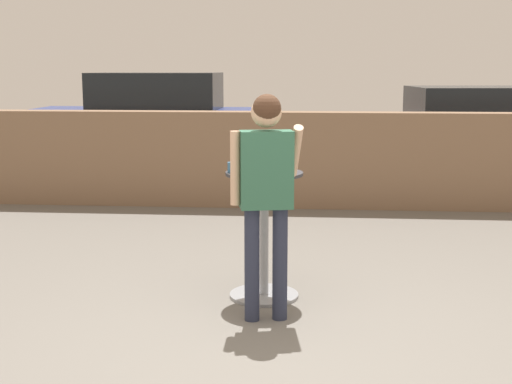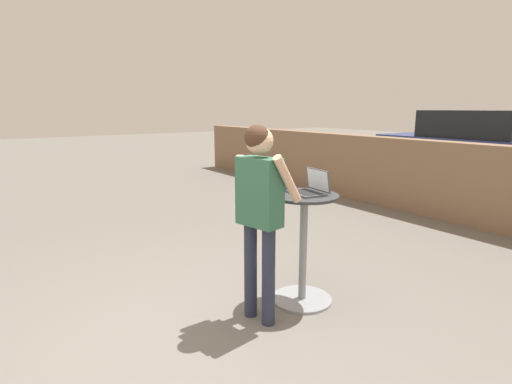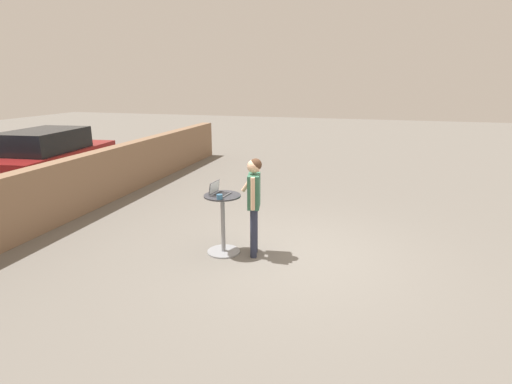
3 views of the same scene
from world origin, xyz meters
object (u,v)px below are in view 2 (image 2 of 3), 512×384
object	(u,v)px
cafe_table	(303,245)
parked_car_further_down	(466,144)
laptop	(310,189)
standing_person	(259,201)
coffee_mug	(284,186)

from	to	relation	value
cafe_table	parked_car_further_down	bearing A→B (deg)	109.16
laptop	parked_car_further_down	bearing A→B (deg)	109.33
parked_car_further_down	laptop	bearing A→B (deg)	-70.67
parked_car_further_down	standing_person	bearing A→B (deg)	-71.63
laptop	coffee_mug	world-z (taller)	laptop
coffee_mug	cafe_table	bearing A→B (deg)	10.35
cafe_table	laptop	bearing A→B (deg)	84.99
coffee_mug	parked_car_further_down	xyz separation A→B (m)	(-2.60, 8.20, -0.20)
laptop	parked_car_further_down	xyz separation A→B (m)	(-2.84, 8.09, -0.21)
standing_person	parked_car_further_down	bearing A→B (deg)	108.37
laptop	standing_person	world-z (taller)	standing_person
cafe_table	standing_person	distance (m)	0.73
laptop	standing_person	size ratio (longest dim) A/B	0.21
coffee_mug	standing_person	bearing A→B (deg)	-59.39
laptop	coffee_mug	xyz separation A→B (m)	(-0.24, -0.10, -0.01)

